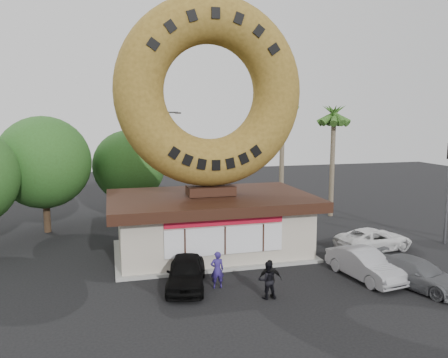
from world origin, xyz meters
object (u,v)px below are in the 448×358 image
(giant_donut, at_px, (210,92))
(donut_shop, at_px, (211,222))
(car_black, at_px, (186,272))
(street_lamp, at_px, (157,158))
(car_white, at_px, (374,239))
(car_grey, at_px, (416,273))
(car_silver, at_px, (364,264))
(person_center, at_px, (267,280))
(person_right, at_px, (270,279))
(person_left, at_px, (217,270))

(giant_donut, bearing_deg, donut_shop, -90.00)
(giant_donut, relative_size, car_black, 2.49)
(street_lamp, bearing_deg, car_black, -91.41)
(giant_donut, xyz_separation_m, car_black, (-2.22, -4.64, -8.20))
(giant_donut, relative_size, car_white, 2.25)
(giant_donut, bearing_deg, car_grey, -42.99)
(giant_donut, xyz_separation_m, car_grey, (7.81, -7.28, -8.27))
(donut_shop, distance_m, car_white, 9.42)
(street_lamp, height_order, car_silver, street_lamp)
(car_silver, bearing_deg, car_black, 163.64)
(donut_shop, relative_size, giant_donut, 1.10)
(person_center, xyz_separation_m, car_silver, (5.24, 0.97, -0.11))
(street_lamp, distance_m, car_grey, 20.17)
(donut_shop, distance_m, giant_donut, 7.14)
(person_right, height_order, car_black, person_right)
(donut_shop, bearing_deg, street_lamp, 100.50)
(donut_shop, bearing_deg, person_left, -99.98)
(car_white, bearing_deg, donut_shop, 69.35)
(person_left, relative_size, person_right, 1.01)
(person_center, xyz_separation_m, car_black, (-3.09, 2.11, -0.11))
(donut_shop, bearing_deg, car_grey, -42.92)
(person_left, bearing_deg, car_white, -162.26)
(donut_shop, bearing_deg, car_white, -12.29)
(giant_donut, distance_m, car_white, 12.49)
(street_lamp, bearing_deg, donut_shop, -79.50)
(car_grey, bearing_deg, person_left, 144.88)
(person_right, xyz_separation_m, car_silver, (5.11, 0.95, -0.14))
(street_lamp, bearing_deg, car_grey, -60.78)
(giant_donut, relative_size, car_grey, 2.34)
(street_lamp, bearing_deg, car_white, -47.52)
(street_lamp, relative_size, car_black, 1.95)
(person_left, distance_m, car_black, 1.41)
(donut_shop, relative_size, person_center, 6.95)
(person_center, bearing_deg, car_white, -146.34)
(person_center, distance_m, person_right, 0.13)
(street_lamp, xyz_separation_m, person_right, (2.86, -16.73, -3.65))
(car_black, relative_size, car_grey, 0.94)
(car_grey, relative_size, car_white, 0.96)
(giant_donut, xyz_separation_m, person_right, (1.00, -6.73, -8.07))
(car_grey, xyz_separation_m, car_white, (1.33, 5.27, -0.00))
(car_silver, bearing_deg, donut_shop, 128.14)
(donut_shop, xyz_separation_m, car_black, (-2.22, -4.62, -1.07))
(street_lamp, xyz_separation_m, car_black, (-0.36, -14.64, -3.78))
(person_right, height_order, car_grey, person_right)
(person_left, distance_m, car_silver, 7.04)
(donut_shop, distance_m, street_lamp, 10.54)
(person_left, bearing_deg, car_black, -18.94)
(street_lamp, distance_m, person_center, 17.36)
(giant_donut, bearing_deg, car_white, -12.38)
(street_lamp, xyz_separation_m, car_grey, (9.67, -17.28, -3.85))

